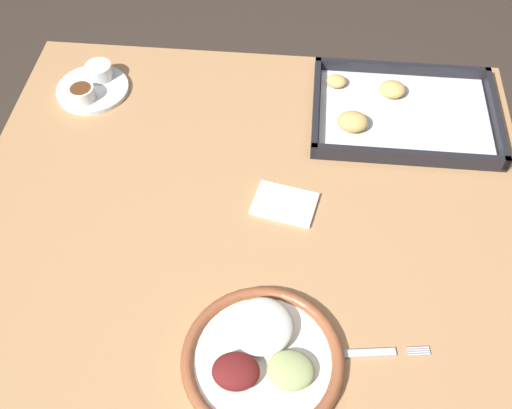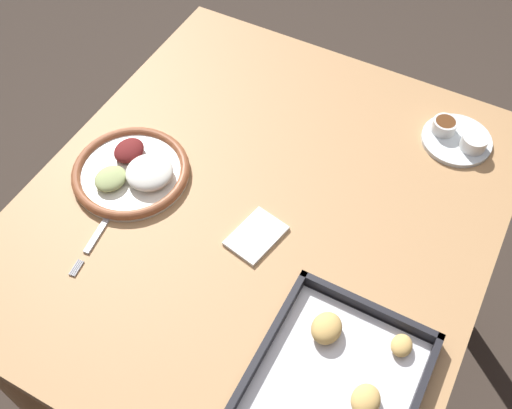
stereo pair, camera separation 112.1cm
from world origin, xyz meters
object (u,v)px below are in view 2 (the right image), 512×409
(fork, at_px, (100,230))
(saucer_plate, at_px, (458,137))
(baking_tray, at_px, (331,392))
(napkin, at_px, (256,236))
(dinner_plate, at_px, (132,171))

(fork, height_order, saucer_plate, saucer_plate)
(baking_tray, bearing_deg, saucer_plate, 178.40)
(saucer_plate, bearing_deg, napkin, -32.45)
(baking_tray, bearing_deg, fork, -98.93)
(dinner_plate, bearing_deg, baking_tray, 67.41)
(fork, bearing_deg, dinner_plate, -178.93)
(saucer_plate, relative_size, napkin, 1.21)
(napkin, bearing_deg, baking_tray, 49.54)
(dinner_plate, relative_size, saucer_plate, 1.62)
(fork, relative_size, baking_tray, 0.52)
(fork, bearing_deg, napkin, 107.68)
(dinner_plate, xyz_separation_m, saucer_plate, (-0.41, 0.57, 0.00))
(dinner_plate, xyz_separation_m, baking_tray, (0.23, 0.55, -0.00))
(napkin, bearing_deg, saucer_plate, 147.55)
(dinner_plate, height_order, baking_tray, dinner_plate)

